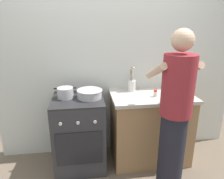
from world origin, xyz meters
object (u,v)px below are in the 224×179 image
(pot, at_px, (65,93))
(utensil_crock, at_px, (132,84))
(stove_range, at_px, (80,133))
(mixing_bowl, at_px, (90,93))
(oil_bottle, at_px, (173,89))
(spice_bottle, at_px, (155,93))
(person, at_px, (174,118))

(pot, bearing_deg, utensil_crock, 10.41)
(stove_range, xyz_separation_m, pot, (-0.14, 0.03, 0.51))
(mixing_bowl, distance_m, oil_bottle, 0.99)
(spice_bottle, distance_m, oil_bottle, 0.22)
(mixing_bowl, xyz_separation_m, utensil_crock, (0.54, 0.18, 0.04))
(utensil_crock, relative_size, oil_bottle, 1.49)
(utensil_crock, bearing_deg, spice_bottle, -47.53)
(mixing_bowl, distance_m, spice_bottle, 0.78)
(utensil_crock, relative_size, person, 0.19)
(oil_bottle, bearing_deg, spice_bottle, 177.45)
(spice_bottle, relative_size, oil_bottle, 0.39)
(mixing_bowl, xyz_separation_m, person, (0.80, -0.58, -0.09))
(oil_bottle, height_order, person, person)
(stove_range, height_order, pot, pot)
(utensil_crock, bearing_deg, person, -71.46)
(pot, relative_size, oil_bottle, 1.18)
(spice_bottle, bearing_deg, mixing_bowl, 174.78)
(pot, height_order, oil_bottle, oil_bottle)
(spice_bottle, bearing_deg, oil_bottle, -2.55)
(pot, xyz_separation_m, utensil_crock, (0.82, 0.15, 0.04))
(utensil_crock, bearing_deg, pot, -169.59)
(utensil_crock, distance_m, spice_bottle, 0.35)
(person, bearing_deg, spice_bottle, 92.67)
(stove_range, relative_size, pot, 3.54)
(pot, xyz_separation_m, oil_bottle, (1.27, -0.11, 0.02))
(oil_bottle, bearing_deg, mixing_bowl, 175.35)
(stove_range, height_order, person, person)
(pot, bearing_deg, stove_range, -13.59)
(spice_bottle, xyz_separation_m, person, (0.02, -0.51, -0.08))
(oil_bottle, distance_m, person, 0.55)
(mixing_bowl, height_order, oil_bottle, oil_bottle)
(oil_bottle, bearing_deg, pot, 175.03)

